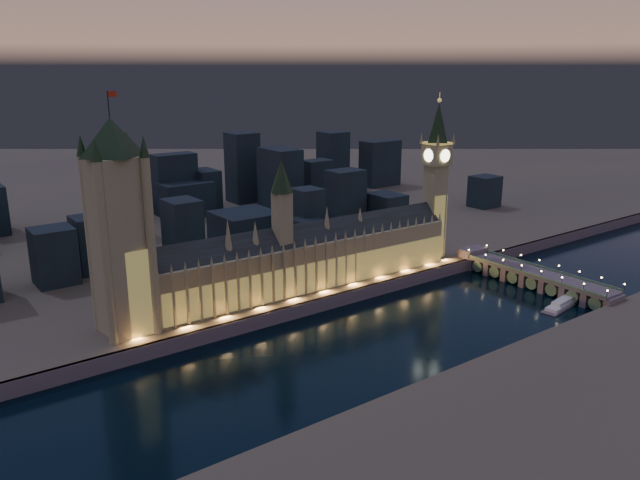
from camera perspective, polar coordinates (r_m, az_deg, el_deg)
ground_plane at (r=336.39m, az=4.93°, el=-8.43°), size 2000.00×2000.00×0.00m
north_bank at (r=788.05m, az=-20.87°, el=4.92°), size 2000.00×960.00×8.00m
embankment_wall at (r=364.10m, az=0.68°, el=-5.77°), size 2000.00×2.50×8.00m
palace_of_westminster at (r=373.83m, az=-0.93°, el=-1.56°), size 202.00×24.94×78.00m
victoria_tower at (r=314.22m, az=-17.94°, el=1.92°), size 31.68×31.68×118.01m
elizabeth_tower at (r=432.28m, az=10.58°, el=6.55°), size 18.00×18.00×112.01m
westminster_bridge at (r=424.69m, az=18.67°, el=-3.16°), size 19.52×113.00×15.90m
river_boat at (r=396.94m, az=21.36°, el=-5.42°), size 40.31×14.80×4.50m
city_backdrop at (r=542.90m, az=-9.39°, el=4.06°), size 462.98×215.63×67.65m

